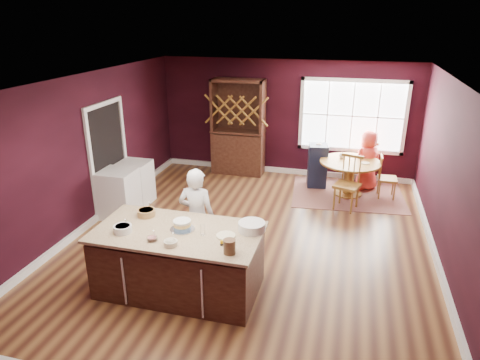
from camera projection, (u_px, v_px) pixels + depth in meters
name	position (u px, v px, depth m)	size (l,w,h in m)	color
room_shell	(252.00, 166.00, 6.88)	(7.00, 7.00, 7.00)	brown
window	(352.00, 116.00, 9.60)	(2.36, 0.10, 1.66)	white
doorway	(109.00, 159.00, 8.25)	(0.08, 1.26, 2.13)	white
kitchen_island	(179.00, 262.00, 5.89)	(2.25, 1.18, 0.92)	black
dining_table	(350.00, 171.00, 9.05)	(1.27, 1.27, 0.75)	brown
baker	(197.00, 217.00, 6.44)	(0.57, 0.37, 1.55)	silver
layer_cake	(182.00, 225.00, 5.73)	(0.33, 0.33, 0.14)	silver
bowl_blue	(123.00, 229.00, 5.67)	(0.24, 0.24, 0.09)	white
bowl_yellow	(146.00, 213.00, 6.13)	(0.26, 0.26, 0.10)	#A1703E
bowl_pink	(152.00, 239.00, 5.46)	(0.14, 0.14, 0.05)	silver
bowl_olive	(171.00, 243.00, 5.34)	(0.17, 0.17, 0.07)	beige
drinking_glass	(203.00, 230.00, 5.59)	(0.07, 0.07, 0.14)	white
dinner_plate	(226.00, 236.00, 5.57)	(0.25, 0.25, 0.02)	beige
white_tub	(252.00, 227.00, 5.70)	(0.36, 0.36, 0.12)	white
stoneware_crock	(229.00, 247.00, 5.15)	(0.15, 0.15, 0.18)	brown
toy_figurine	(222.00, 243.00, 5.34)	(0.04, 0.04, 0.07)	#EDB606
rug	(347.00, 194.00, 9.24)	(2.32, 1.79, 0.01)	brown
chair_east	(388.00, 177.00, 8.91)	(0.39, 0.37, 0.93)	brown
chair_south	(347.00, 183.00, 8.35)	(0.46, 0.44, 1.09)	brown
chair_north	(364.00, 163.00, 9.64)	(0.43, 0.41, 1.02)	brown
seated_woman	(367.00, 160.00, 9.30)	(0.65, 0.42, 1.32)	red
high_chair	(317.00, 165.00, 9.51)	(0.41, 0.41, 1.01)	black
toddler	(316.00, 151.00, 9.44)	(0.18, 0.14, 0.26)	#8CA5BF
table_plate	(365.00, 163.00, 8.85)	(0.19, 0.19, 0.01)	beige
table_cup	(342.00, 156.00, 9.15)	(0.12, 0.12, 0.09)	silver
hutch	(238.00, 127.00, 10.13)	(1.23, 0.51, 2.26)	black
washer	(119.00, 194.00, 8.09)	(0.63, 0.61, 0.92)	white
dryer	(135.00, 183.00, 8.67)	(0.61, 0.59, 0.88)	white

